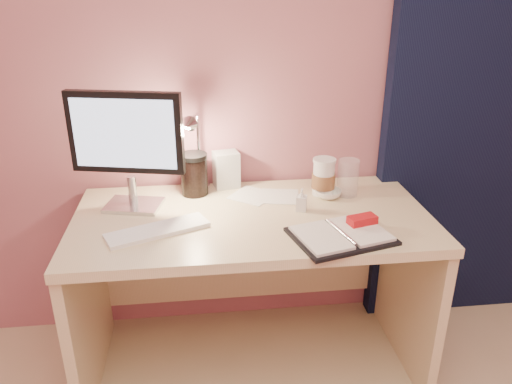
{
  "coord_description": "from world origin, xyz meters",
  "views": [
    {
      "loc": [
        -0.19,
        -0.38,
        1.59
      ],
      "look_at": [
        0.01,
        1.33,
        0.85
      ],
      "focal_mm": 35.0,
      "sensor_mm": 36.0,
      "label": 1
    }
  ],
  "objects": [
    {
      "name": "monitor",
      "position": [
        -0.47,
        1.51,
        1.01
      ],
      "size": [
        0.44,
        0.2,
        0.48
      ],
      "rotation": [
        0.0,
        0.0,
        -0.22
      ],
      "color": "silver",
      "rests_on": "desk"
    },
    {
      "name": "coffee_cup",
      "position": [
        0.32,
        1.55,
        0.81
      ],
      "size": [
        0.1,
        0.1,
        0.16
      ],
      "color": "white",
      "rests_on": "desk"
    },
    {
      "name": "dark_jar",
      "position": [
        -0.22,
        1.62,
        0.81
      ],
      "size": [
        0.11,
        0.11,
        0.16
      ],
      "primitive_type": "cylinder",
      "color": "black",
      "rests_on": "desk"
    },
    {
      "name": "keyboard",
      "position": [
        -0.36,
        1.28,
        0.74
      ],
      "size": [
        0.39,
        0.25,
        0.02
      ],
      "primitive_type": "cube",
      "rotation": [
        0.0,
        0.0,
        0.4
      ],
      "color": "white",
      "rests_on": "desk"
    },
    {
      "name": "desk_lamp",
      "position": [
        -0.18,
        1.6,
        0.95
      ],
      "size": [
        0.12,
        0.22,
        0.36
      ],
      "rotation": [
        0.0,
        0.0,
        -0.26
      ],
      "color": "silver",
      "rests_on": "desk"
    },
    {
      "name": "room",
      "position": [
        0.95,
        1.69,
        1.14
      ],
      "size": [
        3.5,
        3.5,
        3.5
      ],
      "color": "#C6B28E",
      "rests_on": "ground"
    },
    {
      "name": "lotion_bottle",
      "position": [
        0.2,
        1.4,
        0.78
      ],
      "size": [
        0.05,
        0.05,
        0.09
      ],
      "primitive_type": "imported",
      "rotation": [
        0.0,
        0.0,
        -0.29
      ],
      "color": "white",
      "rests_on": "desk"
    },
    {
      "name": "desk",
      "position": [
        0.0,
        1.45,
        0.5
      ],
      "size": [
        1.4,
        0.7,
        0.73
      ],
      "color": "beige",
      "rests_on": "ground"
    },
    {
      "name": "bowl",
      "position": [
        0.34,
        1.51,
        0.75
      ],
      "size": [
        0.13,
        0.13,
        0.03
      ],
      "primitive_type": "imported",
      "rotation": [
        0.0,
        0.0,
        -0.16
      ],
      "color": "white",
      "rests_on": "desk"
    },
    {
      "name": "product_box",
      "position": [
        -0.08,
        1.69,
        0.81
      ],
      "size": [
        0.12,
        0.11,
        0.16
      ],
      "primitive_type": "cube",
      "rotation": [
        0.0,
        0.0,
        0.21
      ],
      "color": "silver",
      "rests_on": "desk"
    },
    {
      "name": "clear_cup",
      "position": [
        0.43,
        1.53,
        0.81
      ],
      "size": [
        0.09,
        0.09,
        0.16
      ],
      "primitive_type": "cylinder",
      "color": "white",
      "rests_on": "desk"
    },
    {
      "name": "planner",
      "position": [
        0.3,
        1.16,
        0.74
      ],
      "size": [
        0.39,
        0.33,
        0.05
      ],
      "rotation": [
        0.0,
        0.0,
        0.26
      ],
      "color": "black",
      "rests_on": "desk"
    },
    {
      "name": "paper_c",
      "position": [
        0.02,
        1.57,
        0.73
      ],
      "size": [
        0.23,
        0.23,
        0.0
      ],
      "primitive_type": "cube",
      "rotation": [
        0.0,
        0.0,
        0.93
      ],
      "color": "silver",
      "rests_on": "desk"
    },
    {
      "name": "paper_b",
      "position": [
        0.14,
        1.54,
        0.73
      ],
      "size": [
        0.19,
        0.19,
        0.0
      ],
      "primitive_type": "cube",
      "rotation": [
        0.0,
        0.0,
        -0.18
      ],
      "color": "silver",
      "rests_on": "desk"
    }
  ]
}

